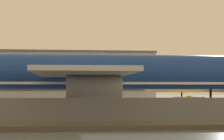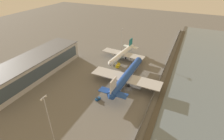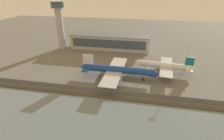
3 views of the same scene
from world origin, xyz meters
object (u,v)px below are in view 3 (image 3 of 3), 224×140
Objects in this scene: ops_van at (145,70)px; control_tower at (59,21)px; cargo_jet_blue at (117,70)px; passenger_jet_white_teal at (164,66)px; apron_light_mast_apron_east at (188,55)px; apron_light_mast_apron_west at (48,48)px; baggage_tug at (89,69)px.

ops_van is 0.11× the size of control_tower.
cargo_jet_blue is 1.14× the size of control_tower.
passenger_jet_white_teal is 18.75m from apron_light_mast_apron_east.
cargo_jet_blue is 2.54× the size of apron_light_mast_apron_east.
apron_light_mast_apron_west reaches higher than ops_van.
cargo_jet_blue is 35.65m from passenger_jet_white_teal.
apron_light_mast_apron_east is at bearing -14.51° from control_tower.
cargo_jet_blue is at bearing -142.96° from ops_van.
baggage_tug is 0.14× the size of apron_light_mast_apron_west.
apron_light_mast_apron_east is at bearing 24.17° from passenger_jet_white_teal.
baggage_tug is at bearing 158.18° from cargo_jet_blue.
baggage_tug is 0.17× the size of apron_light_mast_apron_east.
cargo_jet_blue is 53.43m from apron_light_mast_apron_east.
control_tower is 2.24× the size of apron_light_mast_apron_east.
ops_van is at bearing -171.83° from passenger_jet_white_teal.
passenger_jet_white_teal is at bearing -20.57° from control_tower.
control_tower reaches higher than passenger_jet_white_teal.
passenger_jet_white_teal reaches higher than ops_van.
passenger_jet_white_teal is 0.92× the size of control_tower.
cargo_jet_blue is 15.22× the size of baggage_tug.
apron_light_mast_apron_east is (47.80, 23.11, 5.97)m from cargo_jet_blue.
cargo_jet_blue is 85.90m from control_tower.
passenger_jet_white_teal is 13.88m from ops_van.
passenger_jet_white_teal is 8.11× the size of ops_van.
control_tower reaches higher than ops_van.
control_tower is 43.00m from apron_light_mast_apron_west.
baggage_tug is (-22.61, 9.05, -5.08)m from cargo_jet_blue.
apron_light_mast_apron_east is at bearing 17.24° from ops_van.
apron_light_mast_apron_west is at bearing 167.57° from cargo_jet_blue.
apron_light_mast_apron_west is 1.21× the size of apron_light_mast_apron_east.
baggage_tug is at bearing -5.58° from apron_light_mast_apron_west.
passenger_jet_white_teal is (31.87, 15.96, -0.86)m from cargo_jet_blue.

